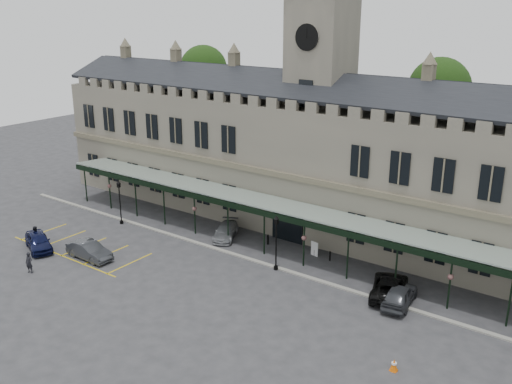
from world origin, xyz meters
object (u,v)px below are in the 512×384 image
Objects in this scene: clock_tower at (320,91)px; lamp_post_mid at (276,238)px; sign_board at (314,249)px; person_a at (29,263)px; car_van at (389,287)px; lamp_post_left at (120,198)px; car_taxi at (226,231)px; traffic_cone at (394,365)px; person_b at (35,236)px; car_right_a at (400,295)px; station_building at (317,161)px; car_left_b at (89,250)px; car_left_a at (38,241)px.

clock_tower is 15.10m from lamp_post_mid.
sign_board is 0.73× the size of person_a.
lamp_post_left is at bearing -13.99° from car_van.
lamp_post_mid is 8.35m from car_taxi.
traffic_cone is 0.42× the size of person_b.
sign_board is at bearing 136.82° from traffic_cone.
lamp_post_mid is at bearing 151.67° from traffic_cone.
sign_board is at bearing -17.47° from car_taxi.
traffic_cone is 0.17× the size of car_taxi.
clock_tower is 5.50× the size of car_right_a.
lamp_post_mid is at bearing -76.54° from station_building.
sign_board is 8.82m from car_taxi.
lamp_post_mid is at bearing -61.13° from car_left_b.
station_building reaches higher than car_left_a.
car_left_b is (-15.21, -11.80, 0.12)m from sign_board.
clock_tower reaches higher than car_van.
person_a is at bearing -124.43° from sign_board.
station_building is 9.45m from sign_board.
lamp_post_left is 2.44× the size of person_b.
person_b reaches higher than traffic_cone.
car_left_a is at bearing 10.23° from car_right_a.
car_taxi is (10.64, 3.28, -2.00)m from lamp_post_left.
car_left_a is at bearing 2.22° from car_van.
station_building is 19.55m from lamp_post_left.
car_right_a is at bearing 110.43° from traffic_cone.
lamp_post_left is at bearing 30.60° from car_left_b.
car_van is (-3.99, 8.45, 0.37)m from traffic_cone.
lamp_post_left reaches higher than car_right_a.
car_left_b is at bearing -59.90° from lamp_post_left.
car_van is at bearing 12.52° from person_a.
person_a is 5.80m from person_b.
person_b reaches higher than car_van.
lamp_post_left is 32.27m from traffic_cone.
sign_board reaches higher than traffic_cone.
car_right_a reaches higher than car_left_b.
car_left_a is 1.13m from person_b.
person_b is at bearing -137.74° from sign_board.
car_taxi reaches higher than traffic_cone.
car_van is 3.06× the size of person_a.
station_building is at bearing -16.34° from car_left_a.
clock_tower is 15.58m from car_taxi.
lamp_post_left is 0.98× the size of car_left_a.
sign_board is 0.29× the size of car_right_a.
person_b is (-12.74, -11.42, 0.27)m from car_taxi.
lamp_post_left reaches higher than sign_board.
car_van reaches higher than sign_board.
person_a is (3.50, -3.19, 0.10)m from car_left_a.
lamp_post_left is 12.13m from person_a.
sign_board is at bearing -29.46° from car_right_a.
station_building reaches higher than car_van.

